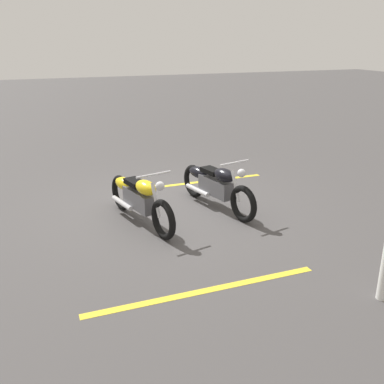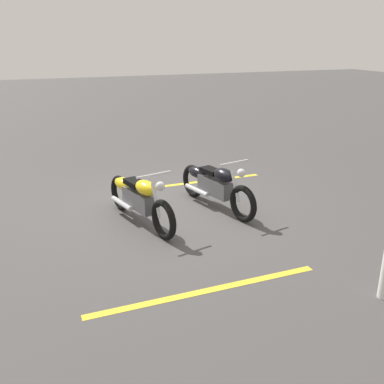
{
  "view_description": "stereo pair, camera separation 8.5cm",
  "coord_description": "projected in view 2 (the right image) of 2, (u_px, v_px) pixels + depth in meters",
  "views": [
    {
      "loc": [
        7.53,
        -2.47,
        3.1
      ],
      "look_at": [
        1.04,
        0.0,
        0.65
      ],
      "focal_mm": 41.11,
      "sensor_mm": 36.0,
      "label": 1
    },
    {
      "loc": [
        7.5,
        -2.55,
        3.1
      ],
      "look_at": [
        1.04,
        0.0,
        0.65
      ],
      "focal_mm": 41.11,
      "sensor_mm": 36.0,
      "label": 2
    }
  ],
  "objects": [
    {
      "name": "ground_plane",
      "position": [
        172.0,
        207.0,
        8.49
      ],
      "size": [
        60.0,
        60.0,
        0.0
      ],
      "primitive_type": "plane",
      "color": "#474444"
    },
    {
      "name": "motorcycle_bright_foreground",
      "position": [
        138.0,
        198.0,
        7.65
      ],
      "size": [
        2.2,
        0.79,
        1.04
      ],
      "rotation": [
        0.0,
        0.0,
        0.23
      ],
      "color": "black",
      "rests_on": "ground"
    },
    {
      "name": "motorcycle_dark_foreground",
      "position": [
        214.0,
        184.0,
        8.33
      ],
      "size": [
        2.2,
        0.77,
        1.04
      ],
      "rotation": [
        0.0,
        0.0,
        0.22
      ],
      "color": "black",
      "rests_on": "ground"
    },
    {
      "name": "parking_stripe_near",
      "position": [
        195.0,
        182.0,
        9.92
      ],
      "size": [
        0.13,
        3.2,
        0.01
      ],
      "primitive_type": "cube",
      "rotation": [
        0.0,
        0.0,
        1.57
      ],
      "color": "yellow",
      "rests_on": "ground"
    },
    {
      "name": "parking_stripe_mid",
      "position": [
        207.0,
        291.0,
        5.68
      ],
      "size": [
        0.13,
        3.2,
        0.01
      ],
      "primitive_type": "cube",
      "rotation": [
        0.0,
        0.0,
        1.57
      ],
      "color": "yellow",
      "rests_on": "ground"
    }
  ]
}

